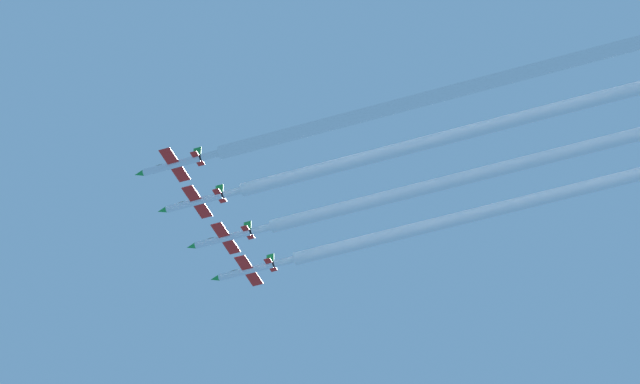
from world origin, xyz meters
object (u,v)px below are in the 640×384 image
object	(u,v)px
jet_center	(221,239)
jet_far_left	(170,166)
jet_inner_left	(193,203)
jet_inner_right	(244,271)

from	to	relation	value
jet_center	jet_far_left	bearing A→B (deg)	178.42
jet_far_left	jet_center	bearing A→B (deg)	-1.58
jet_inner_left	jet_far_left	bearing A→B (deg)	-178.93
jet_inner_left	jet_inner_right	distance (m)	17.55
jet_inner_left	jet_center	xyz separation A→B (m)	(9.02, -0.64, -0.13)
jet_center	jet_inner_right	xyz separation A→B (m)	(8.52, -0.13, 0.17)
jet_inner_left	jet_inner_right	xyz separation A→B (m)	(17.54, -0.77, 0.04)
jet_inner_left	jet_inner_right	bearing A→B (deg)	-2.51
jet_far_left	jet_inner_left	size ratio (longest dim) A/B	1.00
jet_inner_left	jet_center	size ratio (longest dim) A/B	1.00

